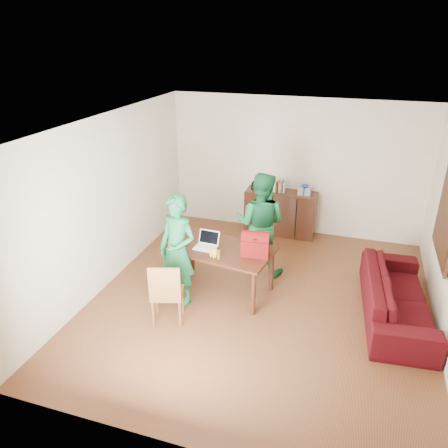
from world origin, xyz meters
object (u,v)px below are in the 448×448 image
(laptop, at_px, (205,246))
(bottle, at_px, (219,253))
(person_near, at_px, (178,250))
(person_far, at_px, (260,224))
(chair, at_px, (168,303))
(red_bag, at_px, (255,246))
(table, at_px, (220,254))
(sofa, at_px, (397,296))

(laptop, xyz_separation_m, bottle, (0.30, -0.26, 0.05))
(person_near, distance_m, person_far, 1.57)
(chair, xyz_separation_m, red_bag, (1.03, 0.93, 0.62))
(person_far, distance_m, bottle, 1.18)
(table, xyz_separation_m, laptop, (-0.22, -0.07, 0.14))
(sofa, bearing_deg, person_near, 95.62)
(laptop, bearing_deg, sofa, 7.90)
(chair, distance_m, bottle, 1.02)
(bottle, bearing_deg, person_near, -168.40)
(table, height_order, person_near, person_near)
(red_bag, xyz_separation_m, sofa, (2.07, 0.18, -0.58))
(bottle, distance_m, red_bag, 0.56)
(table, xyz_separation_m, person_far, (0.44, 0.80, 0.23))
(person_far, bearing_deg, chair, 66.19)
(chair, height_order, bottle, chair)
(chair, bearing_deg, person_near, 78.44)
(person_near, relative_size, sofa, 0.78)
(table, bearing_deg, bottle, -66.31)
(red_bag, bearing_deg, sofa, -1.52)
(chair, relative_size, person_near, 0.56)
(table, xyz_separation_m, sofa, (2.63, 0.13, -0.34))
(laptop, distance_m, sofa, 2.90)
(table, xyz_separation_m, chair, (-0.46, -0.98, -0.38))
(laptop, relative_size, red_bag, 0.85)
(person_far, distance_m, sofa, 2.36)
(laptop, relative_size, bottle, 1.92)
(bottle, height_order, sofa, bottle)
(person_near, bearing_deg, chair, -68.49)
(table, height_order, sofa, table)
(chair, height_order, red_bag, red_bag)
(bottle, relative_size, sofa, 0.08)
(person_far, xyz_separation_m, sofa, (2.19, -0.67, -0.56))
(laptop, xyz_separation_m, sofa, (2.85, 0.20, -0.47))
(person_near, xyz_separation_m, red_bag, (1.07, 0.40, 0.04))
(person_near, bearing_deg, table, 57.94)
(person_near, relative_size, red_bag, 4.21)
(person_near, bearing_deg, laptop, 69.03)
(table, xyz_separation_m, person_near, (-0.51, -0.45, 0.20))
(laptop, bearing_deg, person_far, 56.81)
(chair, relative_size, person_far, 0.54)
(bottle, bearing_deg, person_far, 72.65)
(table, distance_m, sofa, 2.66)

